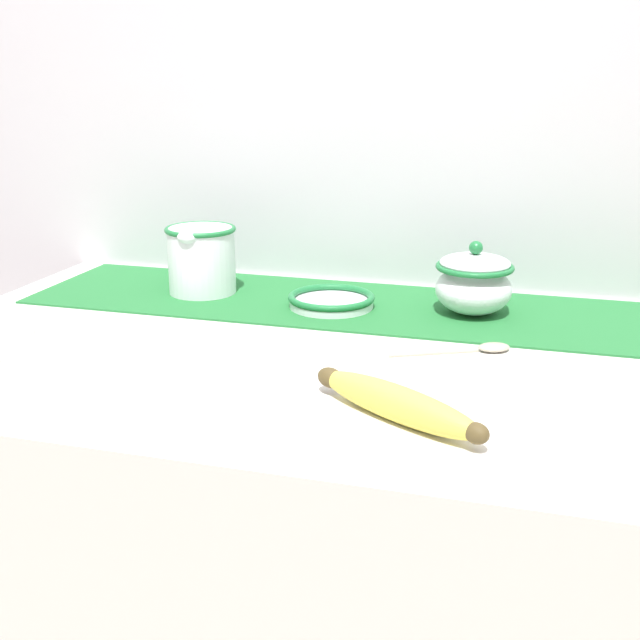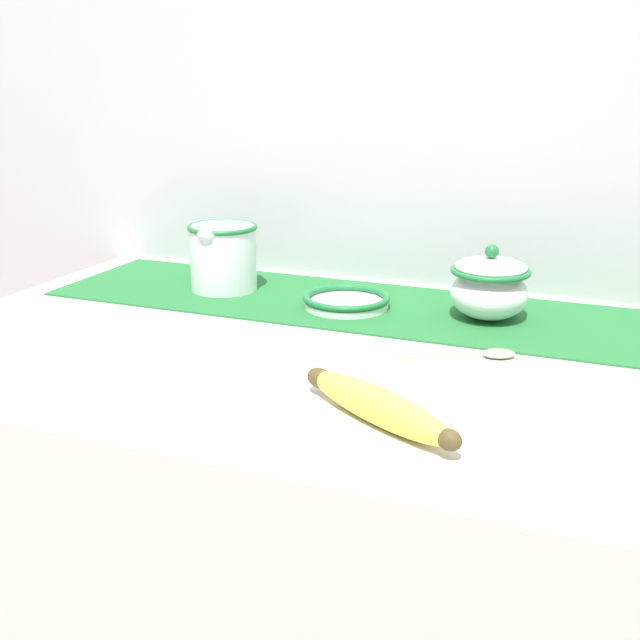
{
  "view_description": "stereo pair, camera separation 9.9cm",
  "coord_description": "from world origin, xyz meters",
  "px_view_note": "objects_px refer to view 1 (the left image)",
  "views": [
    {
      "loc": [
        0.21,
        -0.95,
        1.27
      ],
      "look_at": [
        -0.05,
        -0.04,
        0.97
      ],
      "focal_mm": 45.0,
      "sensor_mm": 36.0,
      "label": 1
    },
    {
      "loc": [
        0.3,
        -0.91,
        1.27
      ],
      "look_at": [
        -0.05,
        -0.04,
        0.97
      ],
      "focal_mm": 45.0,
      "sensor_mm": 36.0,
      "label": 2
    }
  ],
  "objects_px": {
    "sugar_bowl": "(474,282)",
    "small_dish": "(331,300)",
    "cream_pitcher": "(202,257)",
    "spoon": "(487,348)",
    "banana": "(396,403)"
  },
  "relations": [
    {
      "from": "sugar_bowl",
      "to": "small_dish",
      "type": "height_order",
      "value": "sugar_bowl"
    },
    {
      "from": "cream_pitcher",
      "to": "spoon",
      "type": "distance_m",
      "value": 0.49
    },
    {
      "from": "sugar_bowl",
      "to": "banana",
      "type": "bearing_deg",
      "value": -95.61
    },
    {
      "from": "spoon",
      "to": "sugar_bowl",
      "type": "bearing_deg",
      "value": 76.77
    },
    {
      "from": "spoon",
      "to": "cream_pitcher",
      "type": "bearing_deg",
      "value": 135.51
    },
    {
      "from": "small_dish",
      "to": "cream_pitcher",
      "type": "bearing_deg",
      "value": 173.46
    },
    {
      "from": "sugar_bowl",
      "to": "spoon",
      "type": "relative_size",
      "value": 0.75
    },
    {
      "from": "cream_pitcher",
      "to": "small_dish",
      "type": "distance_m",
      "value": 0.23
    },
    {
      "from": "cream_pitcher",
      "to": "sugar_bowl",
      "type": "bearing_deg",
      "value": -0.15
    },
    {
      "from": "banana",
      "to": "spoon",
      "type": "xyz_separation_m",
      "value": [
        0.07,
        0.24,
        -0.01
      ]
    },
    {
      "from": "banana",
      "to": "spoon",
      "type": "height_order",
      "value": "banana"
    },
    {
      "from": "cream_pitcher",
      "to": "small_dish",
      "type": "bearing_deg",
      "value": -6.54
    },
    {
      "from": "cream_pitcher",
      "to": "small_dish",
      "type": "relative_size",
      "value": 1.0
    },
    {
      "from": "cream_pitcher",
      "to": "small_dish",
      "type": "height_order",
      "value": "cream_pitcher"
    },
    {
      "from": "cream_pitcher",
      "to": "banana",
      "type": "distance_m",
      "value": 0.56
    }
  ]
}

